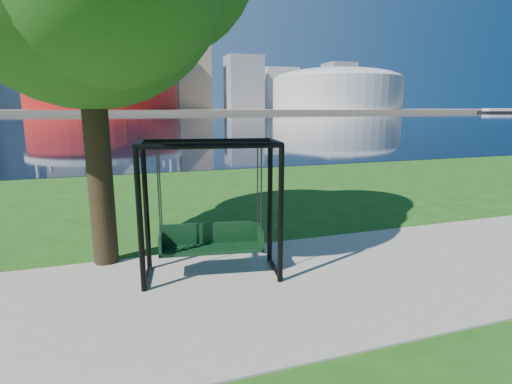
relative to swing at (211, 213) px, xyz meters
name	(u,v)px	position (x,y,z in m)	size (l,w,h in m)	color
ground	(250,277)	(0.60, -0.26, -1.13)	(900.00, 900.00, 0.00)	#1E5114
path	(259,288)	(0.60, -0.76, -1.11)	(120.00, 4.00, 0.03)	#9E937F
river	(129,120)	(0.60, 101.74, -1.12)	(900.00, 180.00, 0.02)	black
far_bank	(123,111)	(0.60, 305.74, -0.13)	(900.00, 228.00, 2.00)	#937F60
stadium	(103,87)	(-9.40, 234.74, 13.10)	(83.00, 83.00, 32.00)	maroon
arena	(337,88)	(135.60, 234.74, 14.75)	(84.00, 84.00, 26.56)	beige
skyline	(113,63)	(-3.67, 319.13, 34.76)	(392.00, 66.00, 96.50)	gray
swing	(211,213)	(0.00, 0.00, 0.00)	(2.41, 1.34, 2.33)	black
barge	(502,111)	(216.75, 178.47, 0.14)	(28.83, 11.85, 2.80)	black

